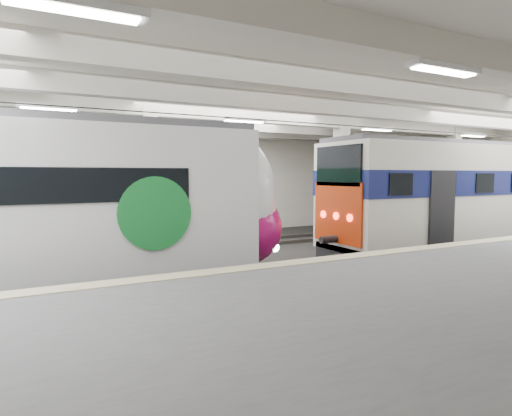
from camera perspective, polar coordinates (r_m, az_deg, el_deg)
station_hall at (r=11.52m, az=6.69°, el=5.25°), size 36.00×24.00×5.75m
modern_emu at (r=11.29m, az=-26.34°, el=-0.56°), size 13.75×2.84×4.44m
older_rer at (r=19.11m, az=26.23°, el=1.59°), size 13.10×2.89×4.34m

